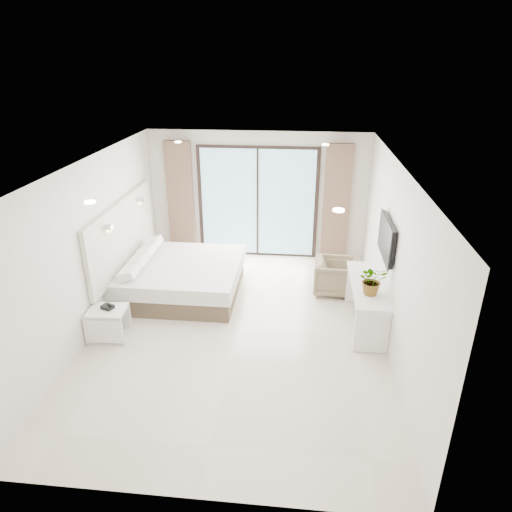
{
  "coord_description": "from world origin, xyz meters",
  "views": [
    {
      "loc": [
        0.92,
        -6.23,
        4.12
      ],
      "look_at": [
        0.24,
        0.4,
        1.15
      ],
      "focal_mm": 32.0,
      "sensor_mm": 36.0,
      "label": 1
    }
  ],
  "objects_px": {
    "console_desk": "(367,295)",
    "nightstand": "(109,324)",
    "bed": "(181,278)",
    "armchair": "(334,275)"
  },
  "relations": [
    {
      "from": "console_desk",
      "to": "armchair",
      "type": "height_order",
      "value": "console_desk"
    },
    {
      "from": "console_desk",
      "to": "armchair",
      "type": "distance_m",
      "value": 1.21
    },
    {
      "from": "bed",
      "to": "console_desk",
      "type": "bearing_deg",
      "value": -13.44
    },
    {
      "from": "console_desk",
      "to": "nightstand",
      "type": "bearing_deg",
      "value": -168.77
    },
    {
      "from": "console_desk",
      "to": "armchair",
      "type": "relative_size",
      "value": 2.37
    },
    {
      "from": "nightstand",
      "to": "console_desk",
      "type": "bearing_deg",
      "value": 7.74
    },
    {
      "from": "console_desk",
      "to": "armchair",
      "type": "bearing_deg",
      "value": 112.6
    },
    {
      "from": "nightstand",
      "to": "console_desk",
      "type": "relative_size",
      "value": 0.35
    },
    {
      "from": "nightstand",
      "to": "console_desk",
      "type": "height_order",
      "value": "console_desk"
    },
    {
      "from": "bed",
      "to": "nightstand",
      "type": "distance_m",
      "value": 1.75
    }
  ]
}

